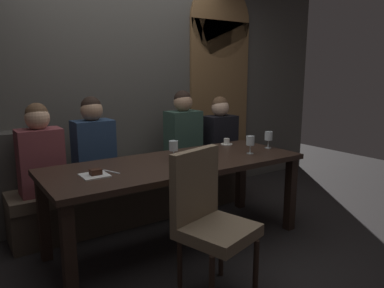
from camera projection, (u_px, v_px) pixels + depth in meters
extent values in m
plane|color=black|center=(178.00, 242.00, 3.22)|extent=(9.00, 9.00, 0.00)
cube|color=#4C4944|center=(117.00, 70.00, 3.91)|extent=(6.00, 0.12, 3.00)
cube|color=brown|center=(219.00, 106.00, 4.69)|extent=(0.90, 0.05, 2.10)
cylinder|color=brown|center=(221.00, 20.00, 4.48)|extent=(0.90, 0.05, 0.90)
cube|color=black|center=(69.00, 255.00, 2.30)|extent=(0.08, 0.08, 0.69)
cube|color=black|center=(290.00, 194.00, 3.43)|extent=(0.08, 0.08, 0.69)
cube|color=black|center=(44.00, 218.00, 2.87)|extent=(0.08, 0.08, 0.69)
cube|color=black|center=(241.00, 177.00, 4.00)|extent=(0.08, 0.08, 0.69)
cube|color=#302119|center=(178.00, 164.00, 3.08)|extent=(2.20, 0.84, 0.04)
cube|color=#40352A|center=(142.00, 201.00, 3.75)|extent=(2.50, 0.40, 0.35)
cube|color=brown|center=(142.00, 180.00, 3.71)|extent=(2.50, 0.44, 0.10)
cylinder|color=#302119|center=(212.00, 288.00, 2.18)|extent=(0.04, 0.04, 0.42)
cylinder|color=#302119|center=(256.00, 270.00, 2.37)|extent=(0.04, 0.04, 0.42)
cylinder|color=#302119|center=(180.00, 263.00, 2.47)|extent=(0.04, 0.04, 0.42)
cylinder|color=#302119|center=(221.00, 249.00, 2.67)|extent=(0.04, 0.04, 0.42)
cube|color=#7F6B51|center=(218.00, 231.00, 2.37)|extent=(0.54, 0.54, 0.08)
cube|color=#7F6B51|center=(195.00, 185.00, 2.44)|extent=(0.44, 0.18, 0.48)
cube|color=brown|center=(41.00, 162.00, 3.10)|extent=(0.36, 0.24, 0.56)
sphere|color=tan|center=(37.00, 118.00, 3.02)|extent=(0.20, 0.20, 0.20)
sphere|color=brown|center=(37.00, 114.00, 3.03)|extent=(0.18, 0.18, 0.18)
cube|color=navy|center=(94.00, 152.00, 3.39)|extent=(0.36, 0.24, 0.59)
sphere|color=tan|center=(92.00, 110.00, 3.32)|extent=(0.20, 0.20, 0.20)
sphere|color=black|center=(91.00, 106.00, 3.32)|extent=(0.18, 0.18, 0.18)
cube|color=#2D473D|center=(183.00, 139.00, 3.95)|extent=(0.36, 0.24, 0.62)
sphere|color=tan|center=(183.00, 102.00, 3.87)|extent=(0.20, 0.20, 0.20)
sphere|color=black|center=(183.00, 99.00, 3.87)|extent=(0.18, 0.18, 0.18)
cube|color=black|center=(220.00, 139.00, 4.20)|extent=(0.36, 0.24, 0.54)
sphere|color=#DBB293|center=(220.00, 108.00, 4.12)|extent=(0.20, 0.20, 0.20)
sphere|color=brown|center=(220.00, 105.00, 4.13)|extent=(0.18, 0.18, 0.18)
cylinder|color=silver|center=(268.00, 148.00, 3.60)|extent=(0.06, 0.06, 0.00)
cylinder|color=silver|center=(268.00, 144.00, 3.59)|extent=(0.01, 0.01, 0.07)
cylinder|color=silver|center=(269.00, 136.00, 3.58)|extent=(0.08, 0.08, 0.08)
cylinder|color=maroon|center=(268.00, 138.00, 3.58)|extent=(0.07, 0.07, 0.03)
cylinder|color=silver|center=(174.00, 159.00, 3.13)|extent=(0.06, 0.06, 0.00)
cylinder|color=silver|center=(173.00, 155.00, 3.12)|extent=(0.01, 0.01, 0.07)
cylinder|color=silver|center=(173.00, 146.00, 3.10)|extent=(0.08, 0.08, 0.08)
cylinder|color=silver|center=(250.00, 153.00, 3.36)|extent=(0.06, 0.06, 0.00)
cylinder|color=silver|center=(250.00, 149.00, 3.35)|extent=(0.01, 0.01, 0.07)
cylinder|color=silver|center=(250.00, 141.00, 3.33)|extent=(0.08, 0.08, 0.08)
cylinder|color=white|center=(227.00, 144.00, 3.77)|extent=(0.12, 0.12, 0.01)
cylinder|color=white|center=(227.00, 141.00, 3.76)|extent=(0.06, 0.06, 0.06)
cylinder|color=brown|center=(227.00, 139.00, 3.76)|extent=(0.05, 0.05, 0.01)
cube|color=white|center=(94.00, 175.00, 2.63)|extent=(0.19, 0.19, 0.01)
cube|color=#381E14|center=(96.00, 172.00, 2.63)|extent=(0.08, 0.06, 0.04)
cube|color=silver|center=(111.00, 172.00, 2.74)|extent=(0.08, 0.16, 0.01)
cube|color=silver|center=(201.00, 160.00, 3.09)|extent=(0.12, 0.11, 0.01)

